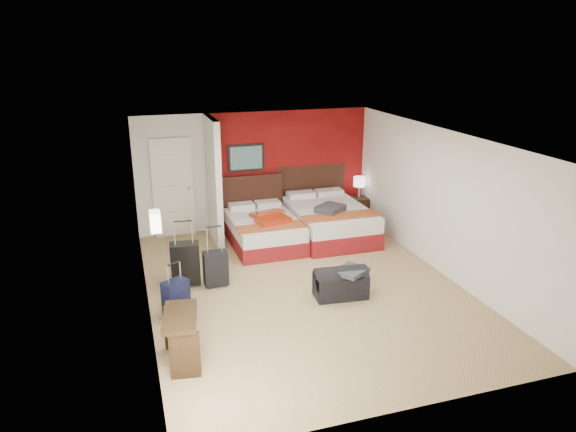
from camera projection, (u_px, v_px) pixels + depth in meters
name	position (u px, v px, depth m)	size (l,w,h in m)	color
ground	(304.00, 287.00, 8.84)	(6.50, 6.50, 0.00)	tan
room_walls	(203.00, 199.00, 9.33)	(5.02, 6.52, 2.50)	silver
red_accent_panel	(289.00, 168.00, 11.59)	(3.50, 0.04, 2.50)	maroon
partition_wall	(214.00, 181.00, 10.53)	(0.12, 1.20, 2.50)	silver
entry_door	(173.00, 188.00, 10.92)	(0.82, 0.06, 2.05)	silver
bed_left	(264.00, 232.00, 10.60)	(1.29, 1.84, 0.55)	silver
bed_right	(329.00, 222.00, 11.04)	(1.49, 2.13, 0.64)	silver
red_suitcase_open	(270.00, 217.00, 10.44)	(0.62, 0.85, 0.11)	#A4290E
jacket_bundle	(330.00, 209.00, 10.62)	(0.54, 0.43, 0.13)	#3A3A40
nightstand	(358.00, 209.00, 12.04)	(0.39, 0.39, 0.54)	black
table_lamp	(359.00, 187.00, 11.88)	(0.26, 0.26, 0.47)	silver
suitcase_black	(185.00, 265.00, 8.84)	(0.47, 0.29, 0.71)	black
suitcase_charcoal	(216.00, 270.00, 8.82)	(0.39, 0.24, 0.58)	black
suitcase_navy	(176.00, 299.00, 7.90)	(0.37, 0.23, 0.52)	black
duffel_bag	(341.00, 285.00, 8.47)	(0.82, 0.44, 0.42)	black
jacket_draped	(351.00, 271.00, 8.39)	(0.49, 0.41, 0.07)	#3B3C41
desk	(181.00, 339.00, 6.70)	(0.41, 0.82, 0.68)	black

